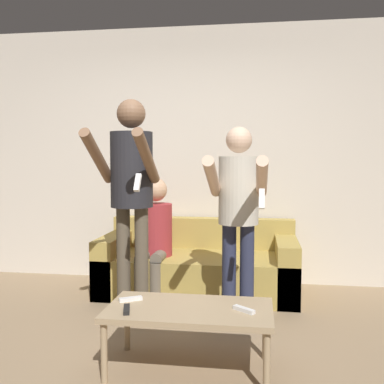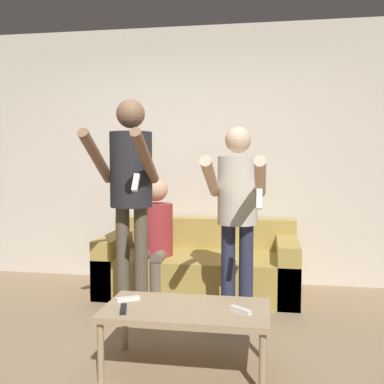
{
  "view_description": "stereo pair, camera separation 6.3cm",
  "coord_description": "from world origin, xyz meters",
  "px_view_note": "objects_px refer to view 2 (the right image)",
  "views": [
    {
      "loc": [
        0.73,
        -2.73,
        1.32
      ],
      "look_at": [
        0.15,
        1.13,
        1.02
      ],
      "focal_mm": 42.0,
      "sensor_mm": 36.0,
      "label": 1
    },
    {
      "loc": [
        0.79,
        -2.72,
        1.32
      ],
      "look_at": [
        0.15,
        1.13,
        1.02
      ],
      "focal_mm": 42.0,
      "sensor_mm": 36.0,
      "label": 2
    }
  ],
  "objects_px": {
    "person_standing_left": "(131,183)",
    "person_seated": "(155,232)",
    "person_standing_right": "(237,205)",
    "coffee_table": "(186,313)",
    "couch": "(199,267)",
    "remote_far": "(128,299)",
    "remote_near": "(123,309)",
    "remote_mid": "(240,310)"
  },
  "relations": [
    {
      "from": "remote_mid",
      "to": "remote_far",
      "type": "relative_size",
      "value": 0.94
    },
    {
      "from": "person_standing_right",
      "to": "remote_far",
      "type": "height_order",
      "value": "person_standing_right"
    },
    {
      "from": "couch",
      "to": "person_standing_left",
      "type": "xyz_separation_m",
      "value": [
        -0.42,
        -0.88,
        0.88
      ]
    },
    {
      "from": "remote_near",
      "to": "person_standing_left",
      "type": "bearing_deg",
      "value": 104.07
    },
    {
      "from": "couch",
      "to": "remote_near",
      "type": "relative_size",
      "value": 12.26
    },
    {
      "from": "person_standing_left",
      "to": "person_standing_right",
      "type": "height_order",
      "value": "person_standing_left"
    },
    {
      "from": "person_standing_right",
      "to": "remote_far",
      "type": "xyz_separation_m",
      "value": [
        -0.66,
        -0.69,
        -0.55
      ]
    },
    {
      "from": "coffee_table",
      "to": "remote_far",
      "type": "relative_size",
      "value": 6.89
    },
    {
      "from": "person_standing_left",
      "to": "person_standing_right",
      "type": "relative_size",
      "value": 1.14
    },
    {
      "from": "person_standing_right",
      "to": "remote_mid",
      "type": "distance_m",
      "value": 0.96
    },
    {
      "from": "person_seated",
      "to": "remote_mid",
      "type": "bearing_deg",
      "value": -58.79
    },
    {
      "from": "remote_far",
      "to": "person_seated",
      "type": "bearing_deg",
      "value": 96.99
    },
    {
      "from": "person_standing_left",
      "to": "person_seated",
      "type": "height_order",
      "value": "person_standing_left"
    },
    {
      "from": "person_standing_left",
      "to": "remote_near",
      "type": "xyz_separation_m",
      "value": [
        0.22,
        -0.89,
        -0.71
      ]
    },
    {
      "from": "couch",
      "to": "person_standing_right",
      "type": "relative_size",
      "value": 1.21
    },
    {
      "from": "person_seated",
      "to": "coffee_table",
      "type": "bearing_deg",
      "value": -68.82
    },
    {
      "from": "person_standing_left",
      "to": "person_seated",
      "type": "bearing_deg",
      "value": 88.31
    },
    {
      "from": "couch",
      "to": "remote_far",
      "type": "height_order",
      "value": "couch"
    },
    {
      "from": "couch",
      "to": "person_seated",
      "type": "relative_size",
      "value": 1.67
    },
    {
      "from": "coffee_table",
      "to": "remote_mid",
      "type": "bearing_deg",
      "value": -4.66
    },
    {
      "from": "remote_mid",
      "to": "remote_far",
      "type": "bearing_deg",
      "value": 172.58
    },
    {
      "from": "coffee_table",
      "to": "remote_near",
      "type": "relative_size",
      "value": 6.61
    },
    {
      "from": "person_seated",
      "to": "remote_far",
      "type": "relative_size",
      "value": 7.65
    },
    {
      "from": "couch",
      "to": "remote_near",
      "type": "height_order",
      "value": "couch"
    },
    {
      "from": "person_standing_left",
      "to": "remote_mid",
      "type": "xyz_separation_m",
      "value": [
        0.92,
        -0.79,
        -0.71
      ]
    },
    {
      "from": "couch",
      "to": "person_standing_right",
      "type": "distance_m",
      "value": 1.22
    },
    {
      "from": "person_seated",
      "to": "remote_near",
      "type": "xyz_separation_m",
      "value": [
        0.2,
        -1.58,
        -0.2
      ]
    },
    {
      "from": "person_standing_left",
      "to": "remote_far",
      "type": "distance_m",
      "value": 1.01
    },
    {
      "from": "remote_near",
      "to": "remote_far",
      "type": "bearing_deg",
      "value": 99.4
    },
    {
      "from": "person_standing_left",
      "to": "remote_near",
      "type": "relative_size",
      "value": 11.56
    },
    {
      "from": "person_standing_left",
      "to": "remote_far",
      "type": "height_order",
      "value": "person_standing_left"
    },
    {
      "from": "person_standing_left",
      "to": "coffee_table",
      "type": "bearing_deg",
      "value": -52.53
    },
    {
      "from": "person_seated",
      "to": "coffee_table",
      "type": "xyz_separation_m",
      "value": [
        0.56,
        -1.46,
        -0.25
      ]
    },
    {
      "from": "person_seated",
      "to": "remote_far",
      "type": "height_order",
      "value": "person_seated"
    },
    {
      "from": "person_seated",
      "to": "remote_mid",
      "type": "xyz_separation_m",
      "value": [
        0.9,
        -1.48,
        -0.2
      ]
    },
    {
      "from": "couch",
      "to": "person_seated",
      "type": "bearing_deg",
      "value": -155.75
    },
    {
      "from": "person_standing_right",
      "to": "person_seated",
      "type": "distance_m",
      "value": 1.14
    },
    {
      "from": "person_standing_left",
      "to": "person_seated",
      "type": "xyz_separation_m",
      "value": [
        0.02,
        0.69,
        -0.51
      ]
    },
    {
      "from": "remote_near",
      "to": "remote_mid",
      "type": "relative_size",
      "value": 1.11
    },
    {
      "from": "person_standing_right",
      "to": "person_seated",
      "type": "xyz_separation_m",
      "value": [
        -0.83,
        0.7,
        -0.35
      ]
    },
    {
      "from": "person_seated",
      "to": "couch",
      "type": "bearing_deg",
      "value": 24.25
    },
    {
      "from": "person_standing_right",
      "to": "coffee_table",
      "type": "relative_size",
      "value": 1.53
    }
  ]
}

